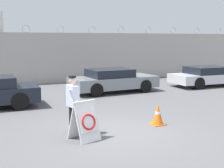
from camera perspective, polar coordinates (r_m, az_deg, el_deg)
ground_plane at (r=9.33m, az=0.97°, el=-8.88°), size 90.00×90.00×0.00m
perimeter_wall at (r=19.68m, az=-12.27°, el=4.63°), size 36.00×0.30×3.57m
barricade_sign at (r=8.58m, az=-4.94°, el=-6.70°), size 0.83×0.88×1.09m
security_guard at (r=9.10m, az=-7.20°, el=-3.26°), size 0.36×0.65×1.71m
traffic_cone_mid at (r=10.18m, az=8.39°, el=-5.56°), size 0.41×0.41×0.68m
parked_car_rear_sedan at (r=16.19m, az=0.13°, el=0.70°), size 4.60×2.25×1.22m
parked_car_far_side at (r=19.23m, az=17.38°, el=1.43°), size 4.78×1.99×1.15m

